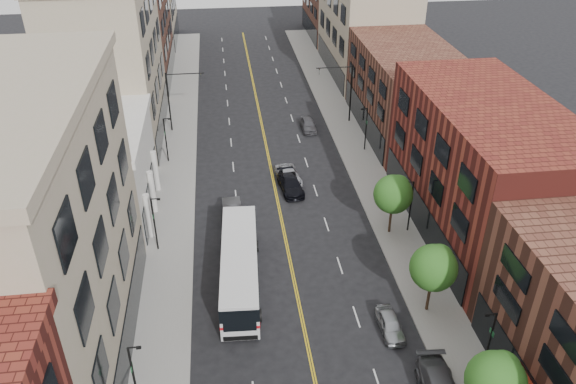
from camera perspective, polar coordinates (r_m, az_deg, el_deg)
name	(u,v)px	position (r m, az deg, el deg)	size (l,w,h in m)	color
sidewalk_left	(176,184)	(58.53, -11.33, 0.83)	(4.00, 110.00, 0.15)	gray
sidewalk_right	(366,172)	(60.15, 7.98, 2.05)	(4.00, 110.00, 0.15)	gray
bldg_l_tanoffice	(25,249)	(37.01, -25.17, -5.23)	(10.00, 22.00, 18.00)	tan
bldg_l_white	(92,174)	(54.28, -19.31, 1.76)	(10.00, 14.00, 8.00)	silver
bldg_l_far_a	(110,61)	(67.73, -17.68, 12.56)	(10.00, 20.00, 18.00)	tan
bldg_l_far_b	(131,27)	(87.12, -15.64, 15.85)	(10.00, 20.00, 15.00)	brown
bldg_r_mid	(483,169)	(50.74, 19.20, 2.24)	(10.00, 22.00, 12.00)	maroon
bldg_r_far_a	(407,91)	(68.71, 11.97, 10.05)	(10.00, 20.00, 10.00)	brown
bldg_r_far_b	(365,26)	(87.23, 7.82, 16.35)	(10.00, 22.00, 14.00)	tan
bldg_r_far_c	(337,5)	(106.47, 5.04, 18.40)	(10.00, 18.00, 11.00)	brown
tree_r_1	(497,379)	(34.86, 20.45, -17.39)	(3.40, 3.40, 5.59)	black
tree_r_2	(434,266)	(41.30, 14.66, -7.30)	(3.40, 3.40, 5.59)	black
tree_r_3	(394,193)	(48.96, 10.72, -0.09)	(3.40, 3.40, 5.59)	black
lamp_l_1	(134,374)	(35.78, -15.37, -17.41)	(0.81, 0.55, 5.05)	black
lamp_l_2	(155,221)	(47.82, -13.39, -2.92)	(0.81, 0.55, 5.05)	black
lamp_l_3	(166,138)	(61.69, -12.29, 5.43)	(0.81, 0.55, 5.05)	black
lamp_r_1	(489,339)	(38.61, 19.78, -13.90)	(0.81, 0.55, 5.05)	black
lamp_r_2	(410,203)	(49.98, 12.33, -1.15)	(0.81, 0.55, 5.05)	black
lamp_r_3	(366,127)	(63.38, 7.90, 6.59)	(0.81, 0.55, 5.05)	black
signal_mast_left	(174,95)	(68.30, -11.48, 9.65)	(4.49, 0.18, 7.20)	black
signal_mast_right	(345,87)	(69.73, 5.84, 10.57)	(4.49, 0.18, 7.20)	black
city_bus	(240,265)	(43.83, -4.93, -7.40)	(3.53, 12.68, 3.23)	silver
car_parked_far	(390,324)	(41.33, 10.33, -13.09)	(1.50, 3.72, 1.27)	#9EA1A5
car_lane_behind	(232,210)	(52.08, -5.70, -1.88)	(1.71, 4.90, 1.61)	#444448
car_lane_a	(290,184)	(56.05, 0.25, 0.79)	(2.01, 4.94, 1.43)	black
car_lane_b	(289,176)	(57.61, 0.07, 1.64)	(2.19, 4.76, 1.32)	#B5B7BD
car_lane_c	(308,124)	(68.86, 2.06, 6.89)	(1.67, 4.14, 1.41)	#4D4D52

